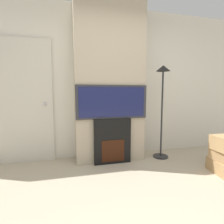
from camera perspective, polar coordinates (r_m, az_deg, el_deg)
wall_back at (r=3.28m, az=-1.82°, el=9.34°), size 6.00×0.06×2.70m
chimney_breast at (r=3.05m, az=-0.91°, el=9.58°), size 1.18×0.40×2.70m
fireplace at (r=2.96m, az=0.01°, el=-9.43°), size 0.62×0.15×0.75m
television at (r=2.85m, az=0.02°, el=3.29°), size 1.18×0.07×0.55m
floor_lamp at (r=3.23m, az=16.15°, el=5.90°), size 0.27×0.27×1.65m
entry_door at (r=3.22m, az=-26.17°, el=3.03°), size 0.84×0.09×2.06m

